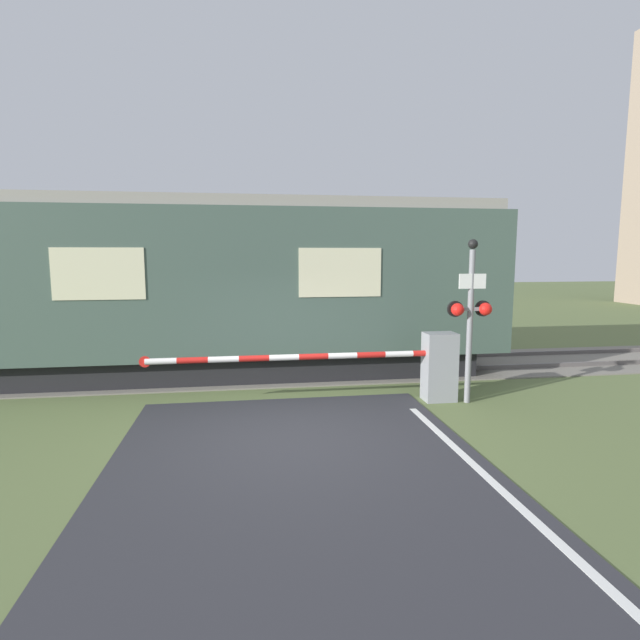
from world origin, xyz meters
The scene contains 5 objects.
ground_plane centered at (0.00, 0.00, 0.00)m, with size 80.00×80.00×0.00m, color #5B6B3D.
track_bed centered at (0.00, 4.43, 0.02)m, with size 36.00×3.20×0.13m.
train centered at (-3.50, 4.43, 2.06)m, with size 17.48×3.14×4.03m.
crossing_barrier centered at (2.57, 1.52, 0.71)m, with size 5.85×0.44×1.32m.
signal_post centered at (3.49, 1.29, 1.76)m, with size 0.85×0.26×3.09m.
Camera 1 is at (-0.67, -7.43, 2.81)m, focal length 28.00 mm.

